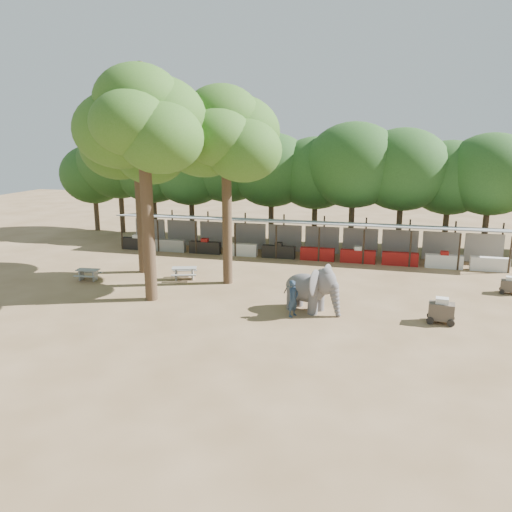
% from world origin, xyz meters
% --- Properties ---
extents(ground, '(100.00, 100.00, 0.00)m').
position_xyz_m(ground, '(0.00, 0.00, 0.00)').
color(ground, brown).
rests_on(ground, ground).
extents(vendor_stalls, '(28.00, 2.99, 2.80)m').
position_xyz_m(vendor_stalls, '(-0.00, 13.84, 1.18)').
color(vendor_stalls, gray).
rests_on(vendor_stalls, ground).
extents(yard_tree_left, '(7.10, 6.90, 11.02)m').
position_xyz_m(yard_tree_left, '(-9.13, 7.19, 8.20)').
color(yard_tree_left, '#332316').
rests_on(yard_tree_left, ground).
extents(yard_tree_center, '(7.10, 6.90, 12.04)m').
position_xyz_m(yard_tree_center, '(-6.13, 2.19, 9.21)').
color(yard_tree_center, '#332316').
rests_on(yard_tree_center, ground).
extents(yard_tree_back, '(7.10, 6.90, 11.36)m').
position_xyz_m(yard_tree_back, '(-3.13, 6.19, 8.54)').
color(yard_tree_back, '#332316').
rests_on(yard_tree_back, ground).
extents(backdrop_trees, '(46.46, 5.95, 8.33)m').
position_xyz_m(backdrop_trees, '(0.00, 19.00, 5.51)').
color(backdrop_trees, '#332316').
rests_on(backdrop_trees, ground).
extents(elephant, '(3.18, 2.42, 2.36)m').
position_xyz_m(elephant, '(2.57, 2.35, 1.18)').
color(elephant, '#494747').
rests_on(elephant, ground).
extents(handler, '(0.68, 0.77, 1.80)m').
position_xyz_m(handler, '(1.79, 1.40, 0.90)').
color(handler, '#26384C').
rests_on(handler, ground).
extents(picnic_table_near, '(1.45, 1.33, 0.67)m').
position_xyz_m(picnic_table_near, '(-11.38, 4.40, 0.44)').
color(picnic_table_near, gray).
rests_on(picnic_table_near, ground).
extents(picnic_table_far, '(1.83, 1.74, 0.74)m').
position_xyz_m(picnic_table_far, '(-5.79, 6.04, 0.49)').
color(picnic_table_far, gray).
rests_on(picnic_table_far, ground).
extents(cart_front, '(1.33, 0.94, 1.23)m').
position_xyz_m(cart_front, '(8.66, 2.25, 0.60)').
color(cart_front, '#3D332A').
rests_on(cart_front, ground).
extents(cart_back, '(1.10, 0.83, 0.98)m').
position_xyz_m(cart_back, '(12.77, 7.96, 0.48)').
color(cart_back, '#3D332A').
rests_on(cart_back, ground).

